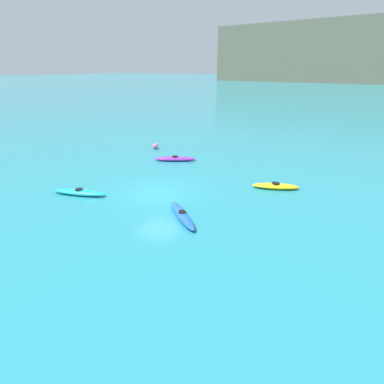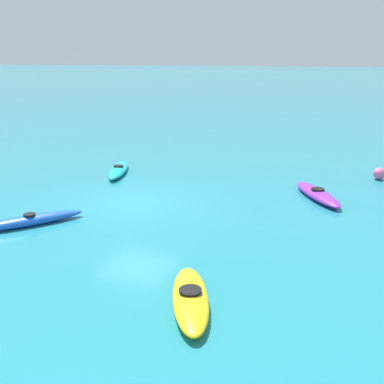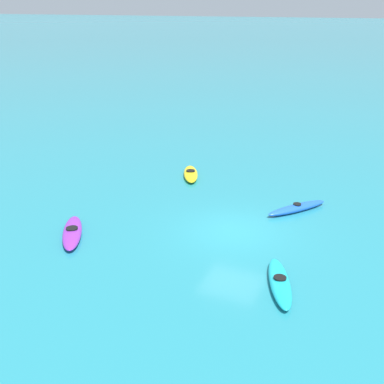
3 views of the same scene
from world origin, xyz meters
name	(u,v)px [view 2 (image 2 of 3)]	position (x,y,z in m)	size (l,w,h in m)	color
ground_plane	(136,203)	(0.00, 0.00, 0.00)	(600.00, 600.00, 0.00)	teal
kayak_cyan	(119,170)	(-3.46, -2.77, 0.16)	(3.25, 1.78, 0.37)	#19B7C6
kayak_yellow	(190,298)	(5.57, 4.38, 0.16)	(2.79, 1.84, 0.37)	yellow
kayak_purple	(317,194)	(-3.01, 5.84, 0.16)	(3.11, 2.35, 0.37)	purple
kayak_blue	(30,220)	(3.13, -1.91, 0.16)	(2.94, 2.38, 0.37)	blue
buoy_pink	(379,174)	(-6.71, 7.90, 0.25)	(0.50, 0.50, 0.50)	pink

